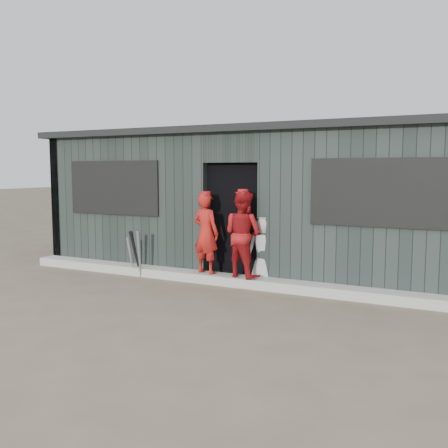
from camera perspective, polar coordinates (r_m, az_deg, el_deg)
The scene contains 9 objects.
ground at distance 6.79m, azimuth -6.91°, elevation -9.89°, with size 80.00×80.00×0.00m, color brown.
curb at distance 8.30m, azimuth 0.06°, elevation -6.35°, with size 8.00×0.36×0.15m, color #A7A6A1.
bat_left at distance 9.09m, azimuth -10.60°, elevation -3.61°, with size 0.07×0.07×0.70m, color #9A9AA2.
bat_mid at distance 8.85m, azimuth -9.65°, elevation -3.39°, with size 0.07×0.07×0.83m, color gray.
bat_right at distance 9.00m, azimuth -10.10°, elevation -3.28°, with size 0.07×0.07×0.85m, color black.
player_red_left at distance 8.33m, azimuth -2.08°, elevation -1.06°, with size 0.49×0.32×1.35m, color #AB1A15.
player_red_right at distance 8.05m, azimuth 2.17°, elevation -1.15°, with size 0.68×0.53×1.40m, color maroon.
player_grey_back at distance 8.23m, azimuth 4.59°, elevation -2.97°, with size 0.56×0.36×1.14m, color #B3B3B3.
dugout at distance 9.66m, azimuth 4.53°, elevation 2.66°, with size 8.30×3.30×2.62m.
Camera 1 is at (3.61, -5.43, 1.86)m, focal length 40.00 mm.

